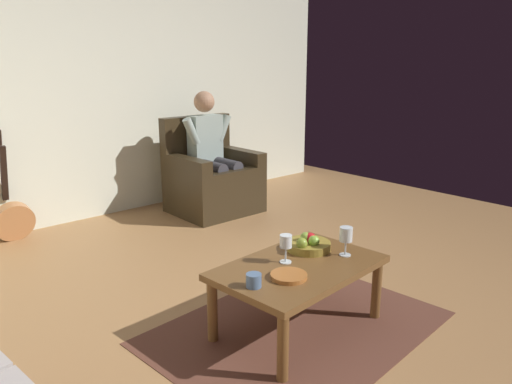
# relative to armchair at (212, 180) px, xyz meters

# --- Properties ---
(ground_plane) EXTENTS (6.85, 6.85, 0.00)m
(ground_plane) POSITION_rel_armchair_xyz_m (0.90, 2.15, -0.34)
(ground_plane) COLOR #A17447
(wall_back) EXTENTS (6.11, 0.06, 2.74)m
(wall_back) POSITION_rel_armchair_xyz_m (0.90, -0.67, 1.03)
(wall_back) COLOR silver
(wall_back) RESTS_ON ground
(rug) EXTENTS (1.76, 1.34, 0.01)m
(rug) POSITION_rel_armchair_xyz_m (1.09, 2.28, -0.33)
(rug) COLOR brown
(rug) RESTS_ON ground
(armchair) EXTENTS (0.84, 0.75, 1.00)m
(armchair) POSITION_rel_armchair_xyz_m (0.00, 0.00, 0.00)
(armchair) COLOR #2F2414
(armchair) RESTS_ON ground
(person_seated) EXTENTS (0.60, 0.60, 1.26)m
(person_seated) POSITION_rel_armchair_xyz_m (0.00, 0.02, 0.34)
(person_seated) COLOR #96A89E
(person_seated) RESTS_ON ground
(coffee_table) EXTENTS (1.03, 0.70, 0.41)m
(coffee_table) POSITION_rel_armchair_xyz_m (1.09, 2.28, 0.02)
(coffee_table) COLOR brown
(coffee_table) RESTS_ON ground
(guitar) EXTENTS (0.35, 0.29, 0.99)m
(guitar) POSITION_rel_armchair_xyz_m (1.87, -0.47, -0.12)
(guitar) COLOR #B67746
(guitar) RESTS_ON ground
(wine_glass_near) EXTENTS (0.08, 0.08, 0.18)m
(wine_glass_near) POSITION_rel_armchair_xyz_m (0.78, 2.37, 0.20)
(wine_glass_near) COLOR silver
(wine_glass_near) RESTS_ON coffee_table
(wine_glass_far) EXTENTS (0.07, 0.07, 0.17)m
(wine_glass_far) POSITION_rel_armchair_xyz_m (1.13, 2.21, 0.20)
(wine_glass_far) COLOR silver
(wine_glass_far) RESTS_ON coffee_table
(fruit_bowl) EXTENTS (0.28, 0.28, 0.11)m
(fruit_bowl) POSITION_rel_armchair_xyz_m (0.88, 2.16, 0.11)
(fruit_bowl) COLOR olive
(fruit_bowl) RESTS_ON coffee_table
(decorative_dish) EXTENTS (0.20, 0.20, 0.02)m
(decorative_dish) POSITION_rel_armchair_xyz_m (1.27, 2.37, 0.09)
(decorative_dish) COLOR #AA622A
(decorative_dish) RESTS_ON coffee_table
(candle_jar) EXTENTS (0.08, 0.08, 0.07)m
(candle_jar) POSITION_rel_armchair_xyz_m (1.48, 2.32, 0.11)
(candle_jar) COLOR slate
(candle_jar) RESTS_ON coffee_table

